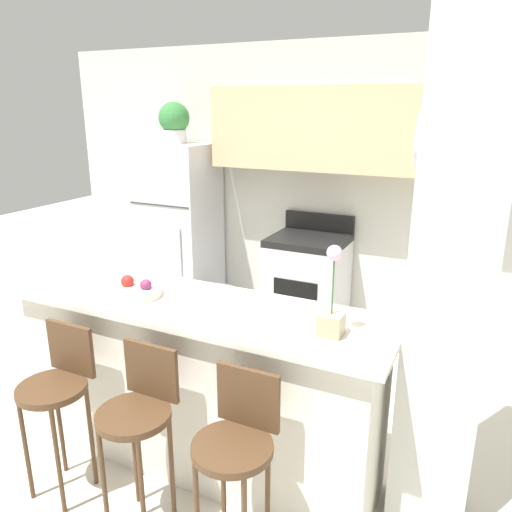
{
  "coord_description": "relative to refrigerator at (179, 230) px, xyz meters",
  "views": [
    {
      "loc": [
        1.39,
        -2.09,
        2.02
      ],
      "look_at": [
        0.0,
        0.77,
        1.05
      ],
      "focal_mm": 35.0,
      "sensor_mm": 36.0,
      "label": 1
    }
  ],
  "objects": [
    {
      "name": "ground_plane",
      "position": [
        1.38,
        -1.87,
        -0.83
      ],
      "size": [
        14.0,
        14.0,
        0.0
      ],
      "primitive_type": "plane",
      "color": "beige"
    },
    {
      "name": "bar_stool_left",
      "position": [
        0.85,
        -2.37,
        -0.22
      ],
      "size": [
        0.35,
        0.35,
        0.93
      ],
      "color": "#4C331E",
      "rests_on": "ground_plane"
    },
    {
      "name": "refrigerator",
      "position": [
        0.0,
        0.0,
        0.0
      ],
      "size": [
        0.68,
        0.63,
        1.67
      ],
      "color": "silver",
      "rests_on": "ground_plane"
    },
    {
      "name": "wall_back",
      "position": [
        1.51,
        0.28,
        0.66
      ],
      "size": [
        5.6,
        0.38,
        2.55
      ],
      "color": "silver",
      "rests_on": "ground_plane"
    },
    {
      "name": "trash_bin",
      "position": [
        0.56,
        -0.2,
        -0.64
      ],
      "size": [
        0.28,
        0.28,
        0.38
      ],
      "color": "#59595B",
      "rests_on": "ground_plane"
    },
    {
      "name": "counter_bar",
      "position": [
        1.38,
        -1.87,
        -0.33
      ],
      "size": [
        2.18,
        0.63,
        1.0
      ],
      "color": "silver",
      "rests_on": "ground_plane"
    },
    {
      "name": "potted_plant_on_fridge",
      "position": [
        -0.0,
        0.0,
        1.03
      ],
      "size": [
        0.29,
        0.29,
        0.37
      ],
      "color": "silver",
      "rests_on": "refrigerator"
    },
    {
      "name": "bar_stool_right",
      "position": [
        1.9,
        -2.37,
        -0.22
      ],
      "size": [
        0.35,
        0.35,
        0.93
      ],
      "color": "#4C331E",
      "rests_on": "ground_plane"
    },
    {
      "name": "fruit_bowl",
      "position": [
        1.04,
        -1.93,
        0.2
      ],
      "size": [
        0.28,
        0.28,
        0.11
      ],
      "color": "silver",
      "rests_on": "counter_bar"
    },
    {
      "name": "bar_stool_mid",
      "position": [
        1.38,
        -2.37,
        -0.22
      ],
      "size": [
        0.35,
        0.35,
        0.93
      ],
      "color": "#4C331E",
      "rests_on": "ground_plane"
    },
    {
      "name": "orchid_vase",
      "position": [
        2.16,
        -1.92,
        0.29
      ],
      "size": [
        0.11,
        0.11,
        0.43
      ],
      "color": "tan",
      "rests_on": "counter_bar"
    },
    {
      "name": "pillar_right",
      "position": [
        2.64,
        -1.7,
        0.44
      ],
      "size": [
        0.38,
        0.32,
        2.55
      ],
      "color": "silver",
      "rests_on": "ground_plane"
    },
    {
      "name": "stove_range",
      "position": [
        1.34,
        0.02,
        -0.37
      ],
      "size": [
        0.65,
        0.59,
        1.07
      ],
      "color": "silver",
      "rests_on": "ground_plane"
    }
  ]
}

